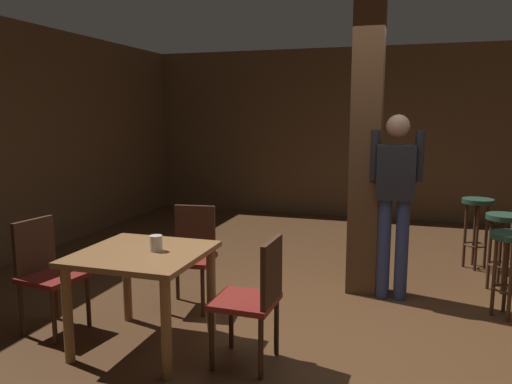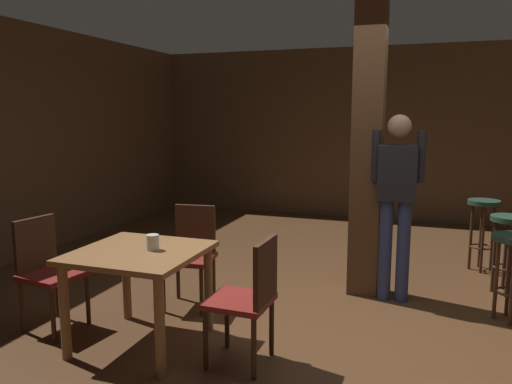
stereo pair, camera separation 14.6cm
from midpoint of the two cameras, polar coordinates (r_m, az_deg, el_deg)
ground_plane at (r=4.32m, az=9.15°, el=-14.70°), size 10.80×10.80×0.00m
wall_back at (r=8.45m, az=13.80°, el=6.47°), size 8.00×0.10×2.80m
pillar at (r=4.83m, az=11.60°, el=4.88°), size 0.28×0.28×2.80m
dining_table at (r=3.81m, az=-13.89°, el=-8.43°), size 0.90×0.90×0.73m
chair_west at (r=4.36m, az=-23.75°, el=-8.06°), size 0.48×0.48×0.89m
chair_north at (r=4.56m, az=-8.30°, el=-6.65°), size 0.47×0.47×0.89m
chair_east at (r=3.46m, az=-1.30°, el=-11.66°), size 0.43×0.43×0.89m
napkin_cup at (r=3.74m, az=-12.46°, el=-5.73°), size 0.09×0.09×0.12m
standing_person at (r=4.72m, az=14.77°, el=-0.18°), size 0.47×0.21×1.72m
bar_stool_near at (r=4.71m, az=26.26°, el=-6.45°), size 0.34×0.34×0.74m
bar_stool_mid at (r=5.40m, az=25.75°, el=-4.34°), size 0.34×0.34×0.76m
bar_stool_far at (r=6.06m, az=23.30°, el=-2.63°), size 0.34×0.34×0.79m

